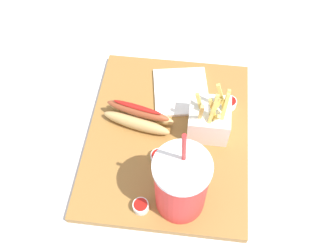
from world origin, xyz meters
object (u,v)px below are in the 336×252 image
object	(u,v)px
ketchup_cup_2	(141,206)
napkin_stack	(181,91)
soda_cup	(181,185)
ketchup_cup_3	(229,103)
fries_basket	(209,119)
ketchup_cup_1	(159,157)
hot_dog_1	(138,116)

from	to	relation	value
ketchup_cup_2	napkin_stack	xyz separation A→B (m)	(0.29, -0.05, -0.01)
soda_cup	ketchup_cup_3	world-z (taller)	soda_cup
ketchup_cup_3	fries_basket	bearing A→B (deg)	146.78
ketchup_cup_1	ketchup_cup_3	xyz separation A→B (m)	(0.15, -0.14, 0.00)
hot_dog_1	ketchup_cup_1	distance (m)	0.10
hot_dog_1	ketchup_cup_2	bearing A→B (deg)	-169.84
hot_dog_1	ketchup_cup_1	size ratio (longest dim) A/B	4.77
soda_cup	napkin_stack	distance (m)	0.28
hot_dog_1	ketchup_cup_3	xyz separation A→B (m)	(0.07, -0.20, -0.01)
napkin_stack	hot_dog_1	bearing A→B (deg)	138.35
soda_cup	hot_dog_1	world-z (taller)	soda_cup
soda_cup	napkin_stack	world-z (taller)	soda_cup
ketchup_cup_1	ketchup_cup_2	world-z (taller)	ketchup_cup_2
soda_cup	fries_basket	distance (m)	0.18
ketchup_cup_1	napkin_stack	world-z (taller)	ketchup_cup_1
hot_dog_1	ketchup_cup_2	world-z (taller)	hot_dog_1
ketchup_cup_1	ketchup_cup_2	xyz separation A→B (m)	(-0.11, 0.02, 0.00)
fries_basket	ketchup_cup_2	distance (m)	0.23
hot_dog_1	ketchup_cup_2	distance (m)	0.20
soda_cup	ketchup_cup_1	bearing A→B (deg)	31.74
ketchup_cup_2	napkin_stack	size ratio (longest dim) A/B	0.23
ketchup_cup_2	napkin_stack	bearing A→B (deg)	-9.69
ketchup_cup_1	ketchup_cup_2	bearing A→B (deg)	169.58
fries_basket	ketchup_cup_2	world-z (taller)	fries_basket
ketchup_cup_3	napkin_stack	size ratio (longest dim) A/B	0.25
ketchup_cup_3	ketchup_cup_2	bearing A→B (deg)	148.48
soda_cup	hot_dog_1	size ratio (longest dim) A/B	1.56
soda_cup	napkin_stack	bearing A→B (deg)	5.06
napkin_stack	fries_basket	bearing A→B (deg)	-144.38
fries_basket	hot_dog_1	xyz separation A→B (m)	(-0.00, 0.15, -0.01)
soda_cup	ketchup_cup_3	xyz separation A→B (m)	(0.24, -0.09, -0.07)
fries_basket	ketchup_cup_2	bearing A→B (deg)	149.08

